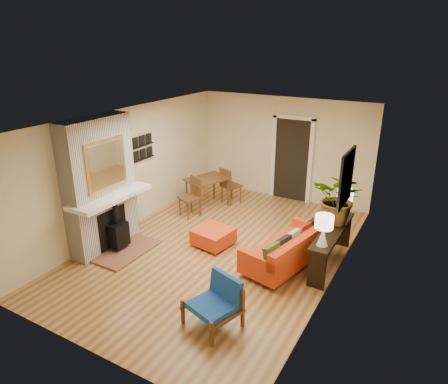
{
  "coord_description": "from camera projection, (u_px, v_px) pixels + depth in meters",
  "views": [
    {
      "loc": [
        3.54,
        -6.03,
        3.93
      ],
      "look_at": [
        0.0,
        0.2,
        1.15
      ],
      "focal_mm": 32.0,
      "sensor_mm": 36.0,
      "label": 1
    }
  ],
  "objects": [
    {
      "name": "fireplace",
      "position": [
        102.0,
        189.0,
        7.6
      ],
      "size": [
        1.09,
        1.68,
        2.6
      ],
      "color": "white",
      "rests_on": "ground"
    },
    {
      "name": "room_shell",
      "position": [
        298.0,
        160.0,
        9.35
      ],
      "size": [
        6.5,
        6.5,
        6.5
      ],
      "color": "#B68C46",
      "rests_on": "ground"
    },
    {
      "name": "dining_table",
      "position": [
        209.0,
        185.0,
        9.65
      ],
      "size": [
        1.13,
        1.74,
        0.92
      ],
      "color": "brown",
      "rests_on": "ground"
    },
    {
      "name": "blue_chair",
      "position": [
        217.0,
        299.0,
        5.77
      ],
      "size": [
        0.86,
        0.85,
        0.72
      ],
      "color": "brown",
      "rests_on": "ground"
    },
    {
      "name": "lamp_near",
      "position": [
        324.0,
        227.0,
        6.47
      ],
      "size": [
        0.3,
        0.3,
        0.54
      ],
      "color": "white",
      "rests_on": "console_table"
    },
    {
      "name": "houseplant",
      "position": [
        339.0,
        198.0,
        7.19
      ],
      "size": [
        0.98,
        0.88,
        0.99
      ],
      "primitive_type": "imported",
      "rotation": [
        0.0,
        0.0,
        -0.13
      ],
      "color": "#1E5919",
      "rests_on": "console_table"
    },
    {
      "name": "lamp_far",
      "position": [
        345.0,
        199.0,
        7.57
      ],
      "size": [
        0.3,
        0.3,
        0.54
      ],
      "color": "white",
      "rests_on": "console_table"
    },
    {
      "name": "sofa",
      "position": [
        290.0,
        249.0,
        7.27
      ],
      "size": [
        1.19,
        2.0,
        0.74
      ],
      "color": "silver",
      "rests_on": "ground"
    },
    {
      "name": "console_table",
      "position": [
        332.0,
        237.0,
        7.19
      ],
      "size": [
        0.34,
        1.85,
        0.72
      ],
      "color": "black",
      "rests_on": "ground"
    },
    {
      "name": "ottoman",
      "position": [
        213.0,
        236.0,
        8.02
      ],
      "size": [
        0.78,
        0.78,
        0.35
      ],
      "color": "silver",
      "rests_on": "ground"
    }
  ]
}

